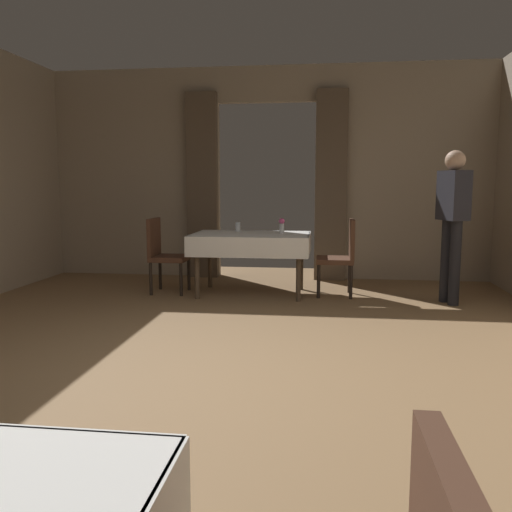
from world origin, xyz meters
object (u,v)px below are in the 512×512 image
(dining_table_mid, at_px, (251,241))
(glass_mid_b, at_px, (238,227))
(flower_vase_mid, at_px, (282,225))
(chair_mid_left, at_px, (163,252))
(chair_mid_right, at_px, (342,254))
(person_waiter_by_doorway, at_px, (453,214))

(dining_table_mid, height_order, glass_mid_b, glass_mid_b)
(dining_table_mid, relative_size, flower_vase_mid, 7.56)
(chair_mid_left, height_order, glass_mid_b, chair_mid_left)
(chair_mid_right, distance_m, flower_vase_mid, 0.80)
(chair_mid_right, bearing_deg, person_waiter_by_doorway, -13.22)
(person_waiter_by_doorway, bearing_deg, dining_table_mid, 173.92)
(chair_mid_right, height_order, glass_mid_b, chair_mid_right)
(glass_mid_b, bearing_deg, dining_table_mid, -54.13)
(dining_table_mid, height_order, flower_vase_mid, flower_vase_mid)
(chair_mid_left, relative_size, flower_vase_mid, 4.91)
(flower_vase_mid, relative_size, person_waiter_by_doorway, 0.11)
(glass_mid_b, height_order, person_waiter_by_doorway, person_waiter_by_doorway)
(chair_mid_left, height_order, person_waiter_by_doorway, person_waiter_by_doorway)
(chair_mid_left, bearing_deg, person_waiter_by_doorway, -3.37)
(chair_mid_right, distance_m, glass_mid_b, 1.37)
(dining_table_mid, relative_size, person_waiter_by_doorway, 0.83)
(dining_table_mid, distance_m, chair_mid_right, 1.11)
(chair_mid_left, relative_size, chair_mid_right, 1.00)
(dining_table_mid, xyz_separation_m, glass_mid_b, (-0.21, 0.30, 0.15))
(chair_mid_right, bearing_deg, chair_mid_left, -177.85)
(dining_table_mid, xyz_separation_m, person_waiter_by_doorway, (2.31, -0.25, 0.36))
(dining_table_mid, bearing_deg, chair_mid_right, 1.95)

